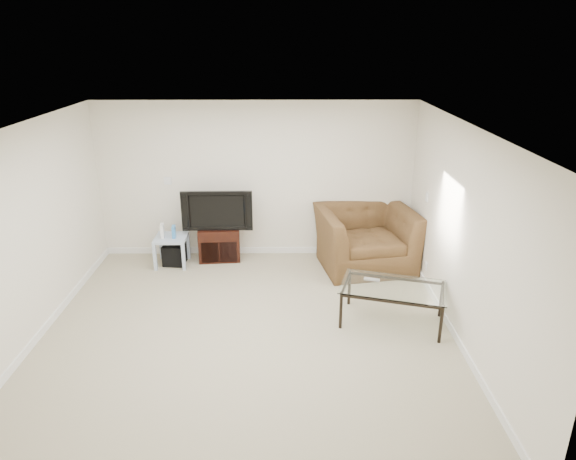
{
  "coord_description": "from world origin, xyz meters",
  "views": [
    {
      "loc": [
        0.45,
        -5.39,
        3.41
      ],
      "look_at": [
        0.5,
        1.2,
        0.9
      ],
      "focal_mm": 32.0,
      "sensor_mm": 36.0,
      "label": 1
    }
  ],
  "objects_px": {
    "television": "(218,209)",
    "subwoofer": "(174,254)",
    "tv_stand": "(220,243)",
    "recliner": "(366,229)",
    "side_table": "(172,251)",
    "coffee_table": "(392,304)"
  },
  "relations": [
    {
      "from": "tv_stand",
      "to": "side_table",
      "type": "relative_size",
      "value": 1.33
    },
    {
      "from": "recliner",
      "to": "coffee_table",
      "type": "relative_size",
      "value": 1.11
    },
    {
      "from": "tv_stand",
      "to": "recliner",
      "type": "height_order",
      "value": "recliner"
    },
    {
      "from": "television",
      "to": "subwoofer",
      "type": "xyz_separation_m",
      "value": [
        -0.7,
        -0.18,
        -0.69
      ]
    },
    {
      "from": "tv_stand",
      "to": "coffee_table",
      "type": "relative_size",
      "value": 0.51
    },
    {
      "from": "television",
      "to": "recliner",
      "type": "bearing_deg",
      "value": -7.88
    },
    {
      "from": "side_table",
      "to": "television",
      "type": "bearing_deg",
      "value": 15.62
    },
    {
      "from": "subwoofer",
      "to": "recliner",
      "type": "relative_size",
      "value": 0.23
    },
    {
      "from": "subwoofer",
      "to": "coffee_table",
      "type": "xyz_separation_m",
      "value": [
        3.09,
        -1.8,
        0.08
      ]
    },
    {
      "from": "tv_stand",
      "to": "television",
      "type": "xyz_separation_m",
      "value": [
        0.0,
        -0.03,
        0.59
      ]
    },
    {
      "from": "television",
      "to": "recliner",
      "type": "height_order",
      "value": "recliner"
    },
    {
      "from": "tv_stand",
      "to": "subwoofer",
      "type": "distance_m",
      "value": 0.73
    },
    {
      "from": "side_table",
      "to": "subwoofer",
      "type": "height_order",
      "value": "side_table"
    },
    {
      "from": "tv_stand",
      "to": "subwoofer",
      "type": "xyz_separation_m",
      "value": [
        -0.69,
        -0.21,
        -0.11
      ]
    },
    {
      "from": "television",
      "to": "subwoofer",
      "type": "bearing_deg",
      "value": -166.46
    },
    {
      "from": "side_table",
      "to": "recliner",
      "type": "xyz_separation_m",
      "value": [
        3.03,
        -0.07,
        0.39
      ]
    },
    {
      "from": "side_table",
      "to": "coffee_table",
      "type": "xyz_separation_m",
      "value": [
        3.12,
        -1.78,
        0.02
      ]
    },
    {
      "from": "recliner",
      "to": "television",
      "type": "bearing_deg",
      "value": 162.78
    },
    {
      "from": "tv_stand",
      "to": "coffee_table",
      "type": "height_order",
      "value": "tv_stand"
    },
    {
      "from": "television",
      "to": "side_table",
      "type": "height_order",
      "value": "television"
    },
    {
      "from": "subwoofer",
      "to": "coffee_table",
      "type": "relative_size",
      "value": 0.25
    },
    {
      "from": "tv_stand",
      "to": "side_table",
      "type": "xyz_separation_m",
      "value": [
        -0.72,
        -0.23,
        -0.04
      ]
    }
  ]
}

